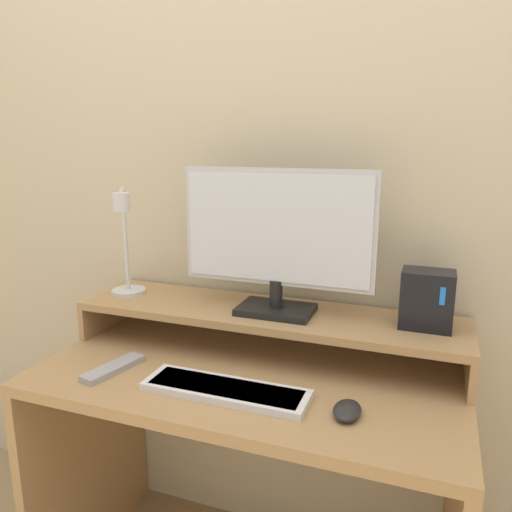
# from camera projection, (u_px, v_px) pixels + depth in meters

# --- Properties ---
(wall_back) EXTENTS (6.00, 0.05, 2.50)m
(wall_back) POSITION_uv_depth(u_px,v_px,m) (286.00, 157.00, 1.46)
(wall_back) COLOR beige
(wall_back) RESTS_ON ground_plane
(desk) EXTENTS (1.09, 0.56, 0.71)m
(desk) POSITION_uv_depth(u_px,v_px,m) (248.00, 444.00, 1.35)
(desk) COLOR #A87F51
(desk) RESTS_ON ground_plane
(monitor_shelf) EXTENTS (1.09, 0.27, 0.12)m
(monitor_shelf) POSITION_uv_depth(u_px,v_px,m) (266.00, 316.00, 1.41)
(monitor_shelf) COLOR #A87F51
(monitor_shelf) RESTS_ON desk
(monitor) EXTENTS (0.53, 0.14, 0.40)m
(monitor) POSITION_uv_depth(u_px,v_px,m) (277.00, 237.00, 1.33)
(monitor) COLOR black
(monitor) RESTS_ON monitor_shelf
(desk_lamp) EXTENTS (0.14, 0.18, 0.33)m
(desk_lamp) POSITION_uv_depth(u_px,v_px,m) (125.00, 247.00, 1.48)
(desk_lamp) COLOR silver
(desk_lamp) RESTS_ON monitor_shelf
(router_dock) EXTENTS (0.13, 0.09, 0.15)m
(router_dock) POSITION_uv_depth(u_px,v_px,m) (427.00, 299.00, 1.26)
(router_dock) COLOR black
(router_dock) RESTS_ON monitor_shelf
(keyboard) EXTENTS (0.40, 0.12, 0.02)m
(keyboard) POSITION_uv_depth(u_px,v_px,m) (226.00, 390.00, 1.18)
(keyboard) COLOR silver
(keyboard) RESTS_ON desk
(mouse) EXTENTS (0.06, 0.09, 0.03)m
(mouse) POSITION_uv_depth(u_px,v_px,m) (347.00, 410.00, 1.09)
(mouse) COLOR black
(mouse) RESTS_ON desk
(remote_control) EXTENTS (0.09, 0.19, 0.02)m
(remote_control) POSITION_uv_depth(u_px,v_px,m) (113.00, 368.00, 1.30)
(remote_control) COLOR #99999E
(remote_control) RESTS_ON desk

